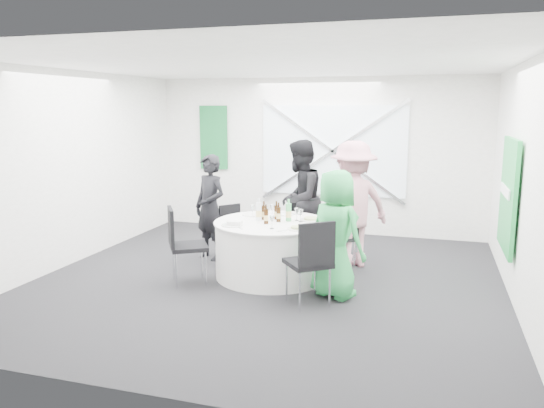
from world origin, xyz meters
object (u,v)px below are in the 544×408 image
(banquet_table, at_px, (272,249))
(person_woman_green, at_px, (336,234))
(person_man_back_left, at_px, (210,207))
(person_man_back, at_px, (300,199))
(chair_back_right, at_px, (344,232))
(person_woman_pink, at_px, (353,205))
(green_water_bottle, at_px, (289,213))
(chair_front_left, at_px, (181,239))
(chair_back_left, at_px, (233,228))
(chair_back, at_px, (299,222))
(clear_water_bottle, at_px, (259,212))
(chair_front_right, at_px, (312,256))

(banquet_table, bearing_deg, person_woman_green, -28.60)
(person_man_back_left, xyz_separation_m, person_woman_green, (2.09, -1.08, -0.02))
(person_man_back_left, xyz_separation_m, person_man_back, (1.25, 0.51, 0.11))
(banquet_table, relative_size, chair_back_right, 1.81)
(person_woman_pink, distance_m, green_water_bottle, 1.02)
(banquet_table, relative_size, person_woman_green, 1.00)
(chair_front_left, bearing_deg, chair_back_left, -42.34)
(chair_front_left, xyz_separation_m, person_woman_green, (1.98, 0.13, 0.18))
(chair_back_right, bearing_deg, green_water_bottle, -85.99)
(banquet_table, relative_size, chair_back, 1.78)
(chair_front_left, height_order, green_water_bottle, green_water_bottle)
(chair_front_left, distance_m, person_man_back, 2.08)
(green_water_bottle, bearing_deg, chair_back_left, 151.98)
(person_man_back, bearing_deg, person_woman_green, 34.14)
(person_man_back, bearing_deg, clear_water_bottle, -9.89)
(chair_front_right, relative_size, green_water_bottle, 3.41)
(person_man_back_left, height_order, clear_water_bottle, person_man_back_left)
(chair_front_right, bearing_deg, banquet_table, -90.00)
(chair_back, distance_m, chair_front_left, 2.13)
(clear_water_bottle, bearing_deg, chair_back_right, 36.16)
(chair_back_right, relative_size, clear_water_bottle, 2.80)
(chair_back, height_order, chair_front_left, chair_front_left)
(person_man_back, distance_m, clear_water_bottle, 1.10)
(banquet_table, relative_size, clear_water_bottle, 5.06)
(chair_back_left, bearing_deg, clear_water_bottle, -97.41)
(chair_back_left, distance_m, chair_front_right, 2.23)
(banquet_table, bearing_deg, green_water_bottle, 25.07)
(chair_back_left, bearing_deg, banquet_table, -90.00)
(chair_back_left, bearing_deg, chair_back_right, -46.95)
(clear_water_bottle, bearing_deg, person_man_back_left, 149.91)
(banquet_table, distance_m, person_man_back, 1.19)
(banquet_table, bearing_deg, person_man_back, 83.76)
(chair_front_right, height_order, person_man_back_left, person_man_back_left)
(chair_back, distance_m, person_woman_green, 1.92)
(person_man_back, distance_m, green_water_bottle, 0.97)
(chair_front_left, distance_m, clear_water_bottle, 1.10)
(chair_back_right, relative_size, chair_front_left, 0.85)
(chair_back, bearing_deg, chair_front_left, -117.16)
(chair_front_right, distance_m, clear_water_bottle, 1.38)
(chair_back_right, height_order, person_woman_pink, person_woman_pink)
(chair_back_left, xyz_separation_m, chair_front_right, (1.56, -1.58, 0.12))
(person_man_back, bearing_deg, person_woman_pink, 78.08)
(chair_back_left, relative_size, green_water_bottle, 2.75)
(chair_front_right, xyz_separation_m, person_man_back_left, (-1.90, 1.51, 0.19))
(chair_front_right, distance_m, chair_front_left, 1.81)
(banquet_table, height_order, chair_front_right, chair_front_right)
(chair_back_left, bearing_deg, person_woman_green, -85.03)
(banquet_table, bearing_deg, chair_back_left, 141.79)
(chair_back_left, xyz_separation_m, person_man_back_left, (-0.34, -0.07, 0.31))
(chair_back_right, xyz_separation_m, person_man_back, (-0.74, 0.29, 0.39))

